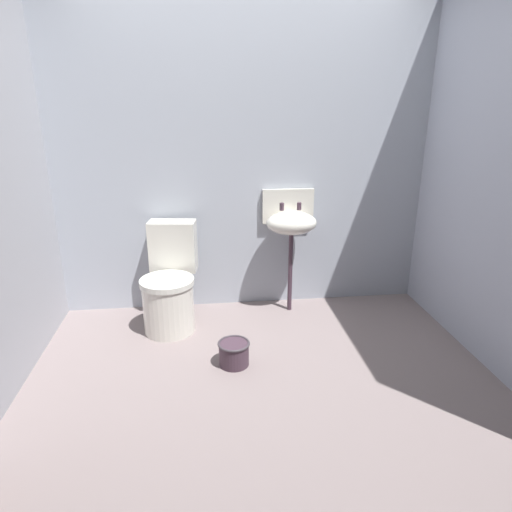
# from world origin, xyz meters

# --- Properties ---
(ground_plane) EXTENTS (3.36, 2.53, 0.08)m
(ground_plane) POSITION_xyz_m (0.00, 0.00, -0.04)
(ground_plane) COLOR gray
(wall_back) EXTENTS (3.36, 0.10, 2.49)m
(wall_back) POSITION_xyz_m (0.00, 1.12, 1.24)
(wall_back) COLOR #A6ADB9
(wall_back) RESTS_ON ground
(wall_right) EXTENTS (0.10, 2.33, 2.49)m
(wall_right) POSITION_xyz_m (1.53, 0.10, 1.24)
(wall_right) COLOR #A4AABB
(wall_right) RESTS_ON ground
(toilet_near_wall) EXTENTS (0.45, 0.63, 0.78)m
(toilet_near_wall) POSITION_xyz_m (-0.61, 0.72, 0.32)
(toilet_near_wall) COLOR silver
(toilet_near_wall) RESTS_ON ground
(sink) EXTENTS (0.42, 0.35, 0.99)m
(sink) POSITION_xyz_m (0.35, 0.90, 0.75)
(sink) COLOR #412E3A
(sink) RESTS_ON ground
(bucket) EXTENTS (0.21, 0.21, 0.16)m
(bucket) POSITION_xyz_m (-0.17, 0.10, 0.09)
(bucket) COLOR #412E3A
(bucket) RESTS_ON ground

